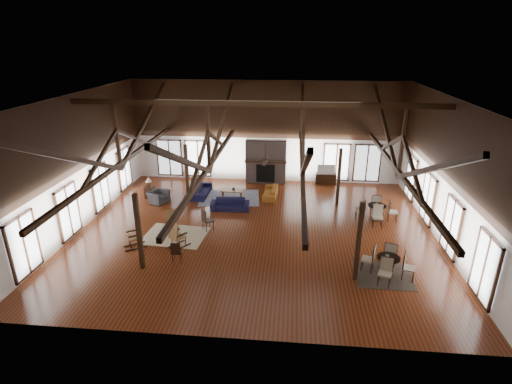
# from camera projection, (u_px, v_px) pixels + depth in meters

# --- Properties ---
(floor) EXTENTS (16.00, 16.00, 0.00)m
(floor) POSITION_uv_depth(u_px,v_px,m) (255.00, 231.00, 18.23)
(floor) COLOR #613214
(floor) RESTS_ON ground
(ceiling) EXTENTS (16.00, 14.00, 0.02)m
(ceiling) POSITION_uv_depth(u_px,v_px,m) (255.00, 97.00, 16.05)
(ceiling) COLOR black
(ceiling) RESTS_ON wall_back
(wall_back) EXTENTS (16.00, 0.02, 6.00)m
(wall_back) POSITION_uv_depth(u_px,v_px,m) (267.00, 132.00, 23.63)
(wall_back) COLOR white
(wall_back) RESTS_ON floor
(wall_front) EXTENTS (16.00, 0.02, 6.00)m
(wall_front) POSITION_uv_depth(u_px,v_px,m) (230.00, 249.00, 10.64)
(wall_front) COLOR white
(wall_front) RESTS_ON floor
(wall_left) EXTENTS (0.02, 14.00, 6.00)m
(wall_left) POSITION_uv_depth(u_px,v_px,m) (77.00, 163.00, 17.84)
(wall_left) COLOR white
(wall_left) RESTS_ON floor
(wall_right) EXTENTS (0.02, 14.00, 6.00)m
(wall_right) POSITION_uv_depth(u_px,v_px,m) (448.00, 174.00, 16.44)
(wall_right) COLOR white
(wall_right) RESTS_ON floor
(roof_truss) EXTENTS (15.60, 14.07, 3.14)m
(roof_truss) POSITION_uv_depth(u_px,v_px,m) (255.00, 145.00, 16.76)
(roof_truss) COLOR #311D0D
(roof_truss) RESTS_ON wall_back
(post_grid) EXTENTS (8.16, 7.16, 3.05)m
(post_grid) POSITION_uv_depth(u_px,v_px,m) (255.00, 200.00, 17.67)
(post_grid) COLOR #311D0D
(post_grid) RESTS_ON floor
(fireplace) EXTENTS (2.50, 0.69, 2.60)m
(fireplace) POSITION_uv_depth(u_px,v_px,m) (266.00, 162.00, 23.95)
(fireplace) COLOR #756159
(fireplace) RESTS_ON floor
(ceiling_fan) EXTENTS (1.60, 1.60, 0.75)m
(ceiling_fan) POSITION_uv_depth(u_px,v_px,m) (265.00, 159.00, 15.90)
(ceiling_fan) COLOR black
(ceiling_fan) RESTS_ON roof_truss
(sofa_navy_front) EXTENTS (1.99, 0.86, 0.57)m
(sofa_navy_front) POSITION_uv_depth(u_px,v_px,m) (230.00, 204.00, 20.39)
(sofa_navy_front) COLOR black
(sofa_navy_front) RESTS_ON floor
(sofa_navy_left) EXTENTS (2.09, 0.86, 0.61)m
(sofa_navy_left) POSITION_uv_depth(u_px,v_px,m) (201.00, 190.00, 22.23)
(sofa_navy_left) COLOR black
(sofa_navy_left) RESTS_ON floor
(sofa_orange) EXTENTS (1.89, 0.81, 0.54)m
(sofa_orange) POSITION_uv_depth(u_px,v_px,m) (270.00, 192.00, 22.06)
(sofa_orange) COLOR #995A1D
(sofa_orange) RESTS_ON floor
(coffee_table) EXTENTS (1.25, 0.70, 0.46)m
(coffee_table) POSITION_uv_depth(u_px,v_px,m) (232.00, 191.00, 21.86)
(coffee_table) COLOR brown
(coffee_table) RESTS_ON floor
(vase) EXTENTS (0.21, 0.21, 0.18)m
(vase) POSITION_uv_depth(u_px,v_px,m) (233.00, 188.00, 21.77)
(vase) COLOR #B2B2B2
(vase) RESTS_ON coffee_table
(armchair) EXTENTS (1.24, 1.17, 0.63)m
(armchair) POSITION_uv_depth(u_px,v_px,m) (159.00, 197.00, 21.28)
(armchair) COLOR #2F2F31
(armchair) RESTS_ON floor
(side_table_lamp) EXTENTS (0.47, 0.47, 1.19)m
(side_table_lamp) POSITION_uv_depth(u_px,v_px,m) (150.00, 190.00, 21.86)
(side_table_lamp) COLOR black
(side_table_lamp) RESTS_ON floor
(rocking_chair_a) EXTENTS (0.65, 0.93, 1.10)m
(rocking_chair_a) POSITION_uv_depth(u_px,v_px,m) (172.00, 221.00, 18.01)
(rocking_chair_a) COLOR olive
(rocking_chair_a) RESTS_ON floor
(rocking_chair_b) EXTENTS (0.92, 1.01, 1.16)m
(rocking_chair_b) POSITION_uv_depth(u_px,v_px,m) (176.00, 236.00, 16.62)
(rocking_chair_b) COLOR olive
(rocking_chair_b) RESTS_ON floor
(rocking_chair_c) EXTENTS (1.02, 0.90, 1.17)m
(rocking_chair_c) POSITION_uv_depth(u_px,v_px,m) (137.00, 235.00, 16.70)
(rocking_chair_c) COLOR olive
(rocking_chair_c) RESTS_ON floor
(side_chair_a) EXTENTS (0.62, 0.62, 1.04)m
(side_chair_a) POSITION_uv_depth(u_px,v_px,m) (206.00, 218.00, 18.07)
(side_chair_a) COLOR black
(side_chair_a) RESTS_ON floor
(side_chair_b) EXTENTS (0.40, 0.40, 0.88)m
(side_chair_b) POSITION_uv_depth(u_px,v_px,m) (176.00, 251.00, 15.53)
(side_chair_b) COLOR black
(side_chair_b) RESTS_ON floor
(cafe_table_near) EXTENTS (1.98, 1.98, 1.02)m
(cafe_table_near) POSITION_uv_depth(u_px,v_px,m) (388.00, 262.00, 14.72)
(cafe_table_near) COLOR black
(cafe_table_near) RESTS_ON floor
(cafe_table_far) EXTENTS (2.02, 2.02, 1.04)m
(cafe_table_far) POSITION_uv_depth(u_px,v_px,m) (377.00, 210.00, 19.19)
(cafe_table_far) COLOR black
(cafe_table_far) RESTS_ON floor
(cup_near) EXTENTS (0.14, 0.14, 0.10)m
(cup_near) POSITION_uv_depth(u_px,v_px,m) (387.00, 256.00, 14.61)
(cup_near) COLOR #B2B2B2
(cup_near) RESTS_ON cafe_table_near
(cup_far) EXTENTS (0.15, 0.15, 0.10)m
(cup_far) POSITION_uv_depth(u_px,v_px,m) (377.00, 204.00, 19.10)
(cup_far) COLOR #B2B2B2
(cup_far) RESTS_ON cafe_table_far
(tv_console) EXTENTS (1.21, 0.45, 0.60)m
(tv_console) POSITION_uv_depth(u_px,v_px,m) (326.00, 179.00, 24.06)
(tv_console) COLOR black
(tv_console) RESTS_ON floor
(television) EXTENTS (1.05, 0.18, 0.60)m
(television) POSITION_uv_depth(u_px,v_px,m) (326.00, 169.00, 23.84)
(television) COLOR #B2B2B2
(television) RESTS_ON tv_console
(rug_tan) EXTENTS (2.86, 2.34, 0.01)m
(rug_tan) POSITION_uv_depth(u_px,v_px,m) (175.00, 235.00, 17.80)
(rug_tan) COLOR #C9B18B
(rug_tan) RESTS_ON floor
(rug_navy) EXTENTS (3.46, 2.75, 0.01)m
(rug_navy) POSITION_uv_depth(u_px,v_px,m) (230.00, 198.00, 21.97)
(rug_navy) COLOR #1A254B
(rug_navy) RESTS_ON floor
(rug_dark) EXTENTS (2.11, 1.93, 0.01)m
(rug_dark) POSITION_uv_depth(u_px,v_px,m) (383.00, 275.00, 14.83)
(rug_dark) COLOR black
(rug_dark) RESTS_ON floor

